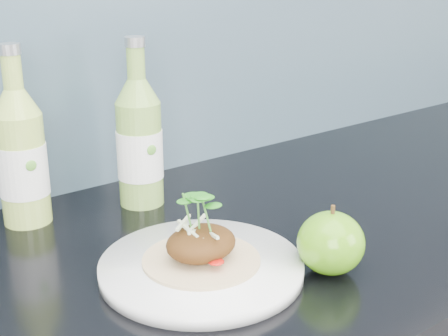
{
  "coord_description": "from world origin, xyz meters",
  "views": [
    {
      "loc": [
        -0.4,
        1.09,
        1.27
      ],
      "look_at": [
        0.06,
        1.7,
        1.0
      ],
      "focal_mm": 50.0,
      "sensor_mm": 36.0,
      "label": 1
    }
  ],
  "objects_px": {
    "green_apple": "(331,243)",
    "cider_bottle_left": "(22,158)",
    "dinner_plate": "(201,267)",
    "cider_bottle_right": "(140,143)"
  },
  "relations": [
    {
      "from": "green_apple",
      "to": "cider_bottle_left",
      "type": "xyz_separation_m",
      "value": [
        -0.23,
        0.36,
        0.06
      ]
    },
    {
      "from": "dinner_plate",
      "to": "cider_bottle_right",
      "type": "distance_m",
      "value": 0.26
    },
    {
      "from": "cider_bottle_left",
      "to": "cider_bottle_right",
      "type": "distance_m",
      "value": 0.17
    },
    {
      "from": "dinner_plate",
      "to": "cider_bottle_right",
      "type": "bearing_deg",
      "value": 76.64
    },
    {
      "from": "cider_bottle_left",
      "to": "cider_bottle_right",
      "type": "height_order",
      "value": "same"
    },
    {
      "from": "dinner_plate",
      "to": "cider_bottle_right",
      "type": "xyz_separation_m",
      "value": [
        0.06,
        0.23,
        0.09
      ]
    },
    {
      "from": "green_apple",
      "to": "cider_bottle_left",
      "type": "height_order",
      "value": "cider_bottle_left"
    },
    {
      "from": "green_apple",
      "to": "cider_bottle_right",
      "type": "relative_size",
      "value": 0.39
    },
    {
      "from": "green_apple",
      "to": "cider_bottle_left",
      "type": "bearing_deg",
      "value": 122.63
    },
    {
      "from": "dinner_plate",
      "to": "green_apple",
      "type": "relative_size",
      "value": 2.84
    }
  ]
}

